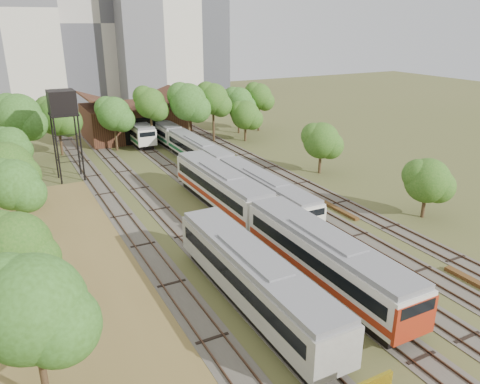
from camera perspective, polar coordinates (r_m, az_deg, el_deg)
ground at (r=34.09m, az=18.29°, el=-13.81°), size 240.00×240.00×0.00m
dry_grass_patch at (r=32.70m, az=-17.07°, el=-15.20°), size 14.00×60.00×0.04m
tracks at (r=51.92m, az=-2.07°, el=-0.66°), size 24.60×80.00×0.19m
railcar_red_set at (r=41.44m, az=2.97°, el=-3.09°), size 3.27×34.58×4.05m
railcar_green_set at (r=63.66m, az=-5.03°, el=4.87°), size 2.73×52.08×3.37m
railcar_rear at (r=79.01m, az=-12.92°, el=7.52°), size 2.89×16.08×3.57m
old_grey_coach at (r=32.02m, az=1.63°, el=-10.46°), size 3.20×18.00×3.96m
water_tower at (r=59.53m, az=-20.85°, el=9.88°), size 3.15×3.15×10.90m
rail_pile_far at (r=50.28m, az=10.97°, el=-1.63°), size 0.52×8.39×0.27m
maintenance_shed at (r=80.98m, az=-12.68°, el=8.58°), size 16.45×11.55×7.58m
tree_band_left at (r=36.54m, az=-25.55°, el=-3.46°), size 6.16×56.79×8.38m
tree_band_far at (r=72.62m, az=-11.75°, el=10.09°), size 43.79×10.10×9.76m
tree_band_right at (r=61.64m, az=8.78°, el=6.46°), size 5.08×40.64×6.59m
tower_centre at (r=121.10m, az=-17.57°, el=19.04°), size 20.00×18.00×36.00m
tower_far_right at (r=140.35m, az=-4.70°, el=18.25°), size 12.00×12.00×28.00m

